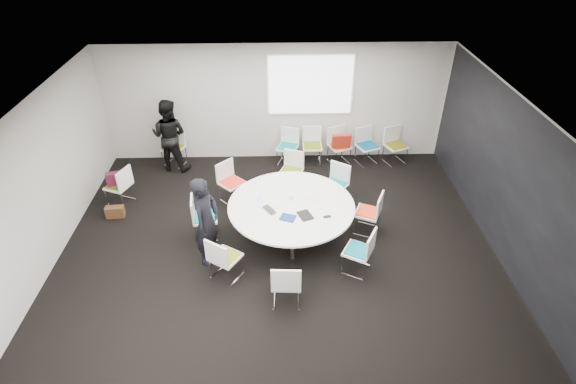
{
  "coord_description": "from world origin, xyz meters",
  "views": [
    {
      "loc": [
        0.01,
        -6.34,
        5.58
      ],
      "look_at": [
        0.2,
        0.4,
        1.0
      ],
      "focal_mm": 28.0,
      "sensor_mm": 36.0,
      "label": 1
    }
  ],
  "objects_px": {
    "chair_ring_d": "(232,189)",
    "chair_ring_h": "(358,258)",
    "chair_back_a": "(288,153)",
    "person_back": "(169,135)",
    "conference_table": "(291,212)",
    "maroon_bag": "(117,178)",
    "chair_ring_f": "(226,265)",
    "chair_person_back": "(175,154)",
    "brown_bag": "(115,212)",
    "chair_ring_b": "(335,192)",
    "chair_back_c": "(339,152)",
    "chair_ring_c": "(291,178)",
    "chair_back_e": "(395,152)",
    "chair_ring_g": "(286,289)",
    "chair_spare_left": "(121,192)",
    "chair_ring_a": "(367,220)",
    "cup": "(291,197)",
    "laptop": "(271,209)",
    "person_main": "(206,221)",
    "chair_ring_e": "(205,224)",
    "chair_back_b": "(312,152)",
    "chair_back_d": "(366,152)"
  },
  "relations": [
    {
      "from": "chair_ring_d",
      "to": "chair_ring_h",
      "type": "relative_size",
      "value": 1.0
    },
    {
      "from": "chair_back_a",
      "to": "person_back",
      "type": "bearing_deg",
      "value": 20.9
    },
    {
      "from": "conference_table",
      "to": "maroon_bag",
      "type": "relative_size",
      "value": 5.87
    },
    {
      "from": "chair_back_a",
      "to": "chair_ring_d",
      "type": "bearing_deg",
      "value": 69.45
    },
    {
      "from": "chair_ring_f",
      "to": "chair_person_back",
      "type": "xyz_separation_m",
      "value": [
        -1.56,
        3.87,
        0.0
      ]
    },
    {
      "from": "chair_person_back",
      "to": "brown_bag",
      "type": "bearing_deg",
      "value": 91.1
    },
    {
      "from": "chair_ring_b",
      "to": "chair_back_c",
      "type": "bearing_deg",
      "value": -65.17
    },
    {
      "from": "chair_ring_c",
      "to": "chair_back_e",
      "type": "height_order",
      "value": "same"
    },
    {
      "from": "chair_ring_g",
      "to": "person_back",
      "type": "distance_m",
      "value": 5.05
    },
    {
      "from": "chair_spare_left",
      "to": "person_back",
      "type": "bearing_deg",
      "value": -8.29
    },
    {
      "from": "chair_ring_h",
      "to": "chair_person_back",
      "type": "distance_m",
      "value": 5.38
    },
    {
      "from": "conference_table",
      "to": "chair_ring_a",
      "type": "relative_size",
      "value": 2.67
    },
    {
      "from": "chair_spare_left",
      "to": "brown_bag",
      "type": "relative_size",
      "value": 2.44
    },
    {
      "from": "chair_ring_h",
      "to": "cup",
      "type": "bearing_deg",
      "value": 72.13
    },
    {
      "from": "chair_ring_d",
      "to": "cup",
      "type": "bearing_deg",
      "value": 94.2
    },
    {
      "from": "laptop",
      "to": "brown_bag",
      "type": "height_order",
      "value": "laptop"
    },
    {
      "from": "chair_ring_f",
      "to": "brown_bag",
      "type": "relative_size",
      "value": 2.44
    },
    {
      "from": "chair_ring_f",
      "to": "maroon_bag",
      "type": "distance_m",
      "value": 3.32
    },
    {
      "from": "chair_ring_c",
      "to": "chair_ring_g",
      "type": "distance_m",
      "value": 3.3
    },
    {
      "from": "chair_ring_a",
      "to": "maroon_bag",
      "type": "bearing_deg",
      "value": 102.11
    },
    {
      "from": "person_main",
      "to": "chair_ring_e",
      "type": "bearing_deg",
      "value": 34.07
    },
    {
      "from": "chair_ring_c",
      "to": "chair_ring_h",
      "type": "distance_m",
      "value": 2.82
    },
    {
      "from": "chair_back_b",
      "to": "chair_person_back",
      "type": "xyz_separation_m",
      "value": [
        -3.31,
        -0.0,
        0.0
      ]
    },
    {
      "from": "chair_ring_b",
      "to": "chair_back_a",
      "type": "height_order",
      "value": "same"
    },
    {
      "from": "conference_table",
      "to": "chair_person_back",
      "type": "bearing_deg",
      "value": 134.27
    },
    {
      "from": "chair_ring_g",
      "to": "chair_back_c",
      "type": "bearing_deg",
      "value": 75.62
    },
    {
      "from": "chair_ring_e",
      "to": "chair_back_c",
      "type": "relative_size",
      "value": 1.0
    },
    {
      "from": "chair_back_a",
      "to": "chair_back_c",
      "type": "relative_size",
      "value": 1.0
    },
    {
      "from": "chair_ring_d",
      "to": "chair_back_c",
      "type": "bearing_deg",
      "value": 166.99
    },
    {
      "from": "chair_ring_e",
      "to": "chair_ring_f",
      "type": "bearing_deg",
      "value": 15.62
    },
    {
      "from": "chair_back_a",
      "to": "chair_back_c",
      "type": "height_order",
      "value": "same"
    },
    {
      "from": "chair_ring_c",
      "to": "chair_ring_g",
      "type": "height_order",
      "value": "same"
    },
    {
      "from": "chair_ring_e",
      "to": "chair_ring_g",
      "type": "height_order",
      "value": "same"
    },
    {
      "from": "chair_back_b",
      "to": "cup",
      "type": "bearing_deg",
      "value": 77.18
    },
    {
      "from": "chair_person_back",
      "to": "person_main",
      "type": "xyz_separation_m",
      "value": [
        1.23,
        -3.39,
        0.57
      ]
    },
    {
      "from": "chair_ring_g",
      "to": "maroon_bag",
      "type": "bearing_deg",
      "value": 143.18
    },
    {
      "from": "person_main",
      "to": "conference_table",
      "type": "bearing_deg",
      "value": -47.09
    },
    {
      "from": "chair_back_b",
      "to": "chair_back_e",
      "type": "distance_m",
      "value": 2.0
    },
    {
      "from": "chair_ring_d",
      "to": "chair_ring_g",
      "type": "relative_size",
      "value": 1.0
    },
    {
      "from": "laptop",
      "to": "maroon_bag",
      "type": "xyz_separation_m",
      "value": [
        -3.2,
        1.32,
        -0.12
      ]
    },
    {
      "from": "chair_back_d",
      "to": "chair_back_e",
      "type": "xyz_separation_m",
      "value": [
        0.69,
        -0.0,
        0.0
      ]
    },
    {
      "from": "chair_back_e",
      "to": "chair_person_back",
      "type": "distance_m",
      "value": 5.32
    },
    {
      "from": "chair_ring_b",
      "to": "brown_bag",
      "type": "height_order",
      "value": "chair_ring_b"
    },
    {
      "from": "chair_back_d",
      "to": "laptop",
      "type": "relative_size",
      "value": 2.82
    },
    {
      "from": "conference_table",
      "to": "chair_back_b",
      "type": "distance_m",
      "value": 2.86
    },
    {
      "from": "chair_ring_h",
      "to": "laptop",
      "type": "bearing_deg",
      "value": 88.61
    },
    {
      "from": "chair_back_a",
      "to": "chair_back_b",
      "type": "bearing_deg",
      "value": -157.28
    },
    {
      "from": "chair_ring_c",
      "to": "chair_ring_d",
      "type": "distance_m",
      "value": 1.33
    },
    {
      "from": "chair_back_d",
      "to": "chair_spare_left",
      "type": "xyz_separation_m",
      "value": [
        -5.47,
        -1.57,
        0.0
      ]
    },
    {
      "from": "chair_ring_f",
      "to": "chair_ring_d",
      "type": "bearing_deg",
      "value": 124.49
    }
  ]
}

